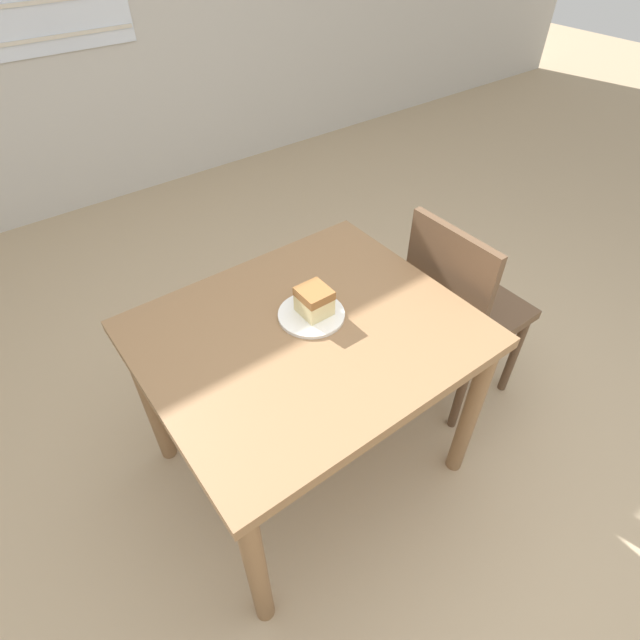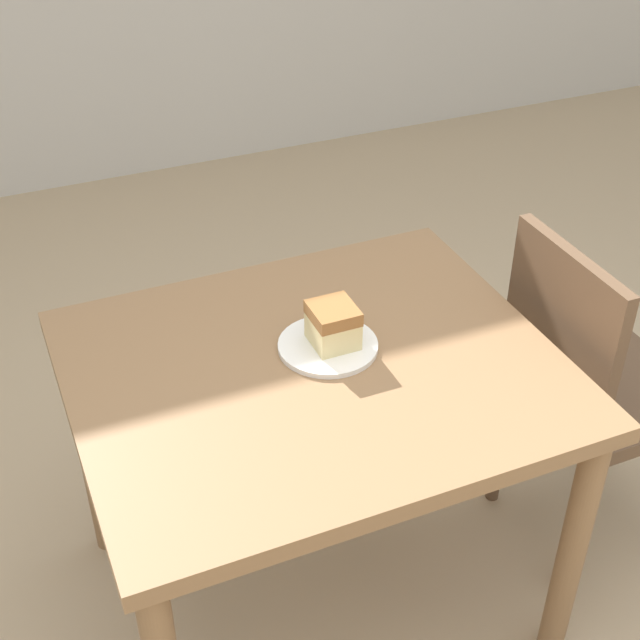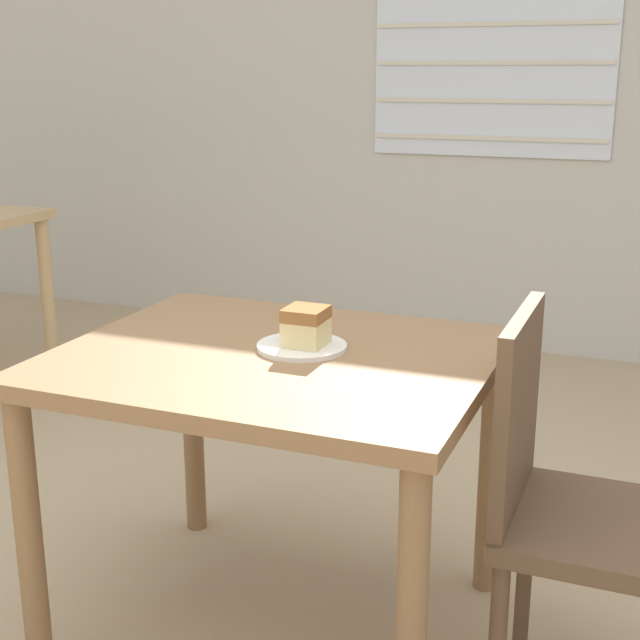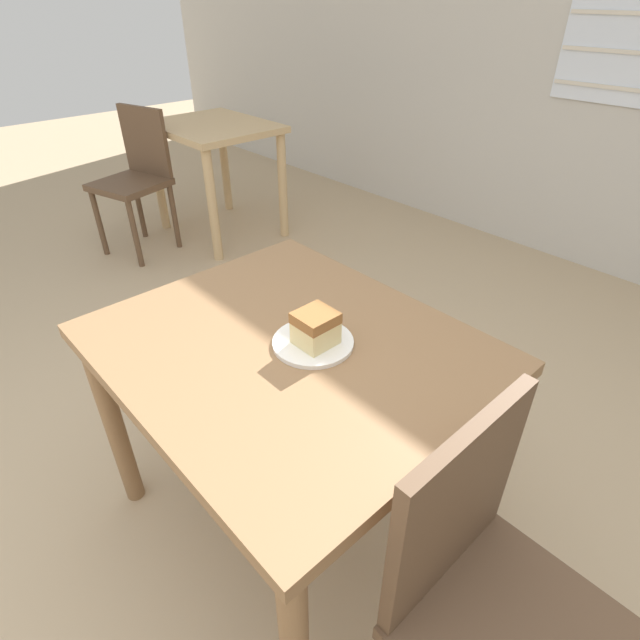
{
  "view_description": "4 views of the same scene",
  "coord_description": "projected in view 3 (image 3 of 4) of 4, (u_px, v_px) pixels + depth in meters",
  "views": [
    {
      "loc": [
        -0.75,
        -0.45,
        1.79
      ],
      "look_at": [
        -0.07,
        0.45,
        0.74
      ],
      "focal_mm": 28.0,
      "sensor_mm": 36.0,
      "label": 1
    },
    {
      "loc": [
        -0.67,
        -0.88,
        1.85
      ],
      "look_at": [
        -0.09,
        0.49,
        0.81
      ],
      "focal_mm": 50.0,
      "sensor_mm": 36.0,
      "label": 2
    },
    {
      "loc": [
        0.71,
        -1.33,
        1.35
      ],
      "look_at": [
        -0.04,
        0.52,
        0.79
      ],
      "focal_mm": 50.0,
      "sensor_mm": 36.0,
      "label": 3
    },
    {
      "loc": [
        0.71,
        -0.2,
        1.5
      ],
      "look_at": [
        -0.08,
        0.53,
        0.78
      ],
      "focal_mm": 28.0,
      "sensor_mm": 36.0,
      "label": 4
    }
  ],
  "objects": [
    {
      "name": "dining_table_near",
      "position": [
        276.0,
        394.0,
        2.09
      ],
      "size": [
        0.99,
        0.83,
        0.73
      ],
      "color": "olive",
      "rests_on": "ground_plane"
    },
    {
      "name": "wall_back",
      "position": [
        529.0,
        59.0,
        4.14
      ],
      "size": [
        10.0,
        0.1,
        2.8
      ],
      "color": "beige",
      "rests_on": "ground_plane"
    },
    {
      "name": "chair_near_window",
      "position": [
        570.0,
        505.0,
        1.82
      ],
      "size": [
        0.4,
        0.4,
        0.89
      ],
      "rotation": [
        0.0,
        0.0,
        1.57
      ],
      "color": "brown",
      "rests_on": "ground_plane"
    },
    {
      "name": "plate",
      "position": [
        302.0,
        347.0,
        2.08
      ],
      "size": [
        0.21,
        0.21,
        0.01
      ],
      "color": "white",
      "rests_on": "dining_table_near"
    },
    {
      "name": "cake_slice",
      "position": [
        306.0,
        326.0,
        2.06
      ],
      "size": [
        0.09,
        0.1,
        0.09
      ],
      "color": "beige",
      "rests_on": "plate"
    }
  ]
}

